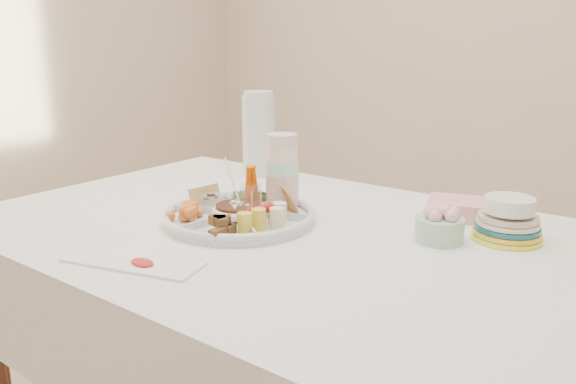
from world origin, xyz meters
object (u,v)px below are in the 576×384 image
Objects in this scene: thermos at (259,133)px; plate_stack at (508,219)px; dining_table at (274,359)px; party_tray at (239,213)px.

plate_stack is (0.88, -0.17, -0.09)m from thermos.
thermos is at bearing 133.01° from dining_table.
plate_stack reaches higher than party_tray.
dining_table is 9.61× the size of plate_stack.
dining_table is 0.41m from party_tray.
plate_stack is at bearing 25.51° from dining_table.
party_tray is 0.54m from thermos.
thermos is at bearing 123.94° from party_tray.
thermos is 1.83× the size of plate_stack.
plate_stack reaches higher than dining_table.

